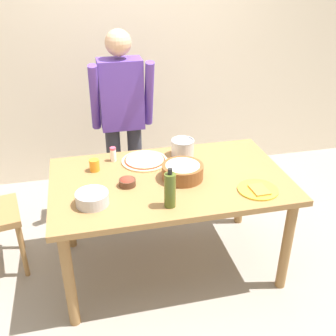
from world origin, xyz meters
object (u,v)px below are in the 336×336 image
(dining_table, at_px, (170,189))
(salt_shaker, at_px, (113,154))
(mixing_bowl_steel, at_px, (92,198))
(person_cook, at_px, (122,116))
(plate_with_slice, at_px, (258,190))
(popcorn_bowl, at_px, (183,170))
(olive_oil_bottle, at_px, (170,190))
(steel_pot, at_px, (183,148))
(pizza_raw_on_board, at_px, (145,161))
(cup_orange, at_px, (94,165))
(small_sauce_bowl, at_px, (127,182))

(dining_table, xyz_separation_m, salt_shaker, (-0.34, 0.34, 0.14))
(salt_shaker, bearing_deg, mixing_bowl_steel, -108.86)
(person_cook, distance_m, plate_with_slice, 1.29)
(popcorn_bowl, height_order, olive_oil_bottle, olive_oil_bottle)
(dining_table, xyz_separation_m, olive_oil_bottle, (-0.08, -0.33, 0.20))
(steel_pot, bearing_deg, popcorn_bowl, -104.98)
(mixing_bowl_steel, distance_m, salt_shaker, 0.58)
(pizza_raw_on_board, xyz_separation_m, popcorn_bowl, (0.21, -0.30, 0.05))
(olive_oil_bottle, bearing_deg, cup_orange, 126.64)
(dining_table, xyz_separation_m, cup_orange, (-0.49, 0.22, 0.13))
(plate_with_slice, bearing_deg, steel_pot, 119.86)
(dining_table, height_order, pizza_raw_on_board, pizza_raw_on_board)
(pizza_raw_on_board, height_order, steel_pot, steel_pot)
(olive_oil_bottle, distance_m, salt_shaker, 0.73)
(dining_table, bearing_deg, olive_oil_bottle, -103.06)
(popcorn_bowl, bearing_deg, steel_pot, 75.02)
(person_cook, bearing_deg, small_sauce_bowl, -95.67)
(person_cook, height_order, olive_oil_bottle, person_cook)
(mixing_bowl_steel, relative_size, cup_orange, 2.35)
(dining_table, distance_m, salt_shaker, 0.51)
(small_sauce_bowl, distance_m, steel_pot, 0.58)
(person_cook, xyz_separation_m, pizza_raw_on_board, (0.09, -0.48, -0.17))
(olive_oil_bottle, bearing_deg, person_cook, 97.21)
(dining_table, relative_size, plate_with_slice, 6.15)
(cup_orange, bearing_deg, mixing_bowl_steel, -95.70)
(mixing_bowl_steel, xyz_separation_m, steel_pot, (0.70, 0.51, 0.03))
(plate_with_slice, bearing_deg, olive_oil_bottle, -175.96)
(steel_pot, distance_m, cup_orange, 0.67)
(pizza_raw_on_board, relative_size, small_sauce_bowl, 3.08)
(pizza_raw_on_board, height_order, popcorn_bowl, popcorn_bowl)
(pizza_raw_on_board, height_order, mixing_bowl_steel, mixing_bowl_steel)
(popcorn_bowl, bearing_deg, dining_table, 165.21)
(steel_pot, bearing_deg, mixing_bowl_steel, -143.84)
(pizza_raw_on_board, distance_m, plate_with_slice, 0.85)
(popcorn_bowl, bearing_deg, person_cook, 110.97)
(pizza_raw_on_board, bearing_deg, salt_shaker, 162.35)
(person_cook, xyz_separation_m, mixing_bowl_steel, (-0.32, -0.96, -0.14))
(dining_table, distance_m, plate_with_slice, 0.60)
(dining_table, height_order, cup_orange, cup_orange)
(cup_orange, relative_size, salt_shaker, 0.80)
(pizza_raw_on_board, relative_size, mixing_bowl_steel, 1.69)
(pizza_raw_on_board, xyz_separation_m, steel_pot, (0.29, 0.03, 0.06))
(mixing_bowl_steel, height_order, steel_pot, steel_pot)
(olive_oil_bottle, relative_size, cup_orange, 3.01)
(olive_oil_bottle, distance_m, steel_pot, 0.69)
(mixing_bowl_steel, xyz_separation_m, olive_oil_bottle, (0.45, -0.13, 0.07))
(mixing_bowl_steel, distance_m, olive_oil_bottle, 0.48)
(salt_shaker, bearing_deg, popcorn_bowl, -40.59)
(salt_shaker, bearing_deg, pizza_raw_on_board, -17.65)
(mixing_bowl_steel, bearing_deg, pizza_raw_on_board, 49.60)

